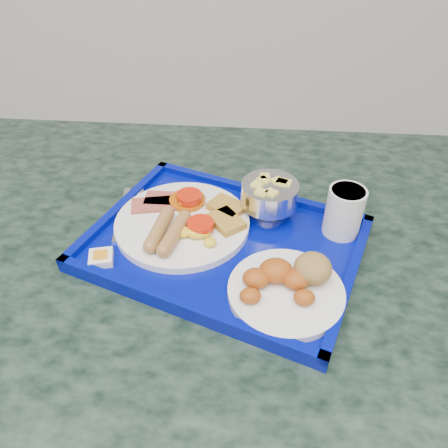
% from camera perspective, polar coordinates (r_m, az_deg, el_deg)
% --- Properties ---
extents(table, '(1.29, 0.89, 0.79)m').
position_cam_1_polar(table, '(0.92, 0.16, -11.43)').
color(table, slate).
rests_on(table, floor).
extents(tray, '(0.53, 0.47, 0.03)m').
position_cam_1_polar(tray, '(0.75, -0.00, -2.69)').
color(tray, '#020B88').
rests_on(tray, table).
extents(main_plate, '(0.24, 0.24, 0.04)m').
position_cam_1_polar(main_plate, '(0.77, -5.09, 0.34)').
color(main_plate, white).
rests_on(main_plate, tray).
extents(bread_plate, '(0.17, 0.17, 0.06)m').
position_cam_1_polar(bread_plate, '(0.66, 8.47, -7.68)').
color(bread_plate, white).
rests_on(bread_plate, tray).
extents(fruit_bowl, '(0.10, 0.10, 0.07)m').
position_cam_1_polar(fruit_bowl, '(0.78, 5.97, 3.85)').
color(fruit_bowl, silver).
rests_on(fruit_bowl, tray).
extents(juice_cup, '(0.06, 0.06, 0.09)m').
position_cam_1_polar(juice_cup, '(0.76, 15.44, 1.74)').
color(juice_cup, silver).
rests_on(juice_cup, tray).
extents(spoon, '(0.03, 0.15, 0.01)m').
position_cam_1_polar(spoon, '(0.85, -11.60, 3.40)').
color(spoon, silver).
rests_on(spoon, tray).
extents(knife, '(0.02, 0.16, 0.00)m').
position_cam_1_polar(knife, '(0.82, -13.19, 1.36)').
color(knife, silver).
rests_on(knife, tray).
extents(jam_packet, '(0.04, 0.04, 0.01)m').
position_cam_1_polar(jam_packet, '(0.73, -15.77, -4.27)').
color(jam_packet, white).
rests_on(jam_packet, tray).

